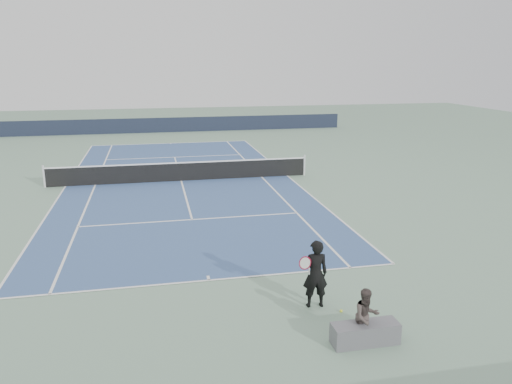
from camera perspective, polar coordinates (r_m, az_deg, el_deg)
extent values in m
plane|color=gray|center=(25.16, -8.54, 1.25)|extent=(80.00, 80.00, 0.00)
cube|color=#375283|center=(25.16, -8.54, 1.26)|extent=(10.97, 23.77, 0.01)
cylinder|color=silver|center=(25.51, -23.08, 1.63)|extent=(0.10, 0.10, 1.07)
cylinder|color=silver|center=(26.17, 5.55, 3.07)|extent=(0.10, 0.10, 1.07)
cube|color=black|center=(25.05, -8.58, 2.27)|extent=(12.80, 0.03, 0.90)
cube|color=white|center=(24.96, -8.62, 3.32)|extent=(12.80, 0.04, 0.06)
cube|color=black|center=(42.66, -10.11, 7.55)|extent=(30.00, 0.25, 1.20)
imported|color=black|center=(12.26, 6.78, -9.26)|extent=(0.67, 0.50, 1.71)
torus|color=maroon|center=(12.00, 5.63, -8.07)|extent=(0.34, 0.18, 0.36)
cylinder|color=white|center=(12.00, 5.63, -8.07)|extent=(0.29, 0.14, 0.32)
cylinder|color=white|center=(12.17, 6.10, -9.10)|extent=(0.08, 0.13, 0.27)
sphere|color=yellow|center=(12.42, 9.71, -13.24)|extent=(0.07, 0.07, 0.07)
cube|color=#5C5B61|center=(11.22, 12.36, -15.51)|extent=(1.48, 0.59, 0.46)
imported|color=#453A37|center=(11.03, 12.48, -13.72)|extent=(0.64, 0.53, 1.23)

